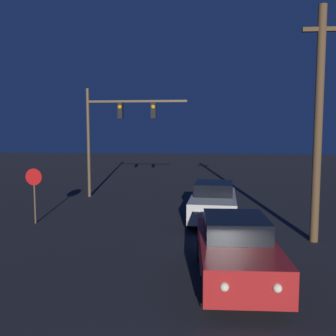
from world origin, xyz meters
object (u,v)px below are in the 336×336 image
Objects in this scene: stop_sign at (34,185)px; utility_pole at (318,123)px; traffic_signal_mast at (114,124)px; car_near at (236,249)px; car_far at (213,202)px.

stop_sign is 11.11m from utility_pole.
utility_pole is at bearing -41.85° from traffic_signal_mast.
car_near is 13.49m from traffic_signal_mast.
car_far is 8.35m from traffic_signal_mast.
stop_sign is at bearing -105.84° from traffic_signal_mast.
stop_sign is at bearing -36.39° from car_near.
traffic_signal_mast is at bearing 74.16° from stop_sign.
car_near is at bearing -63.13° from traffic_signal_mast.
stop_sign is (-1.82, -6.40, -2.59)m from traffic_signal_mast.
traffic_signal_mast is at bearing 138.15° from utility_pole.
car_near is 0.74× the size of traffic_signal_mast.
car_far is (-0.39, 6.36, 0.00)m from car_near.
car_far is at bearing 141.69° from utility_pole.
traffic_signal_mast is (-5.52, 5.30, 3.35)m from car_far.
utility_pole reaches higher than traffic_signal_mast.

